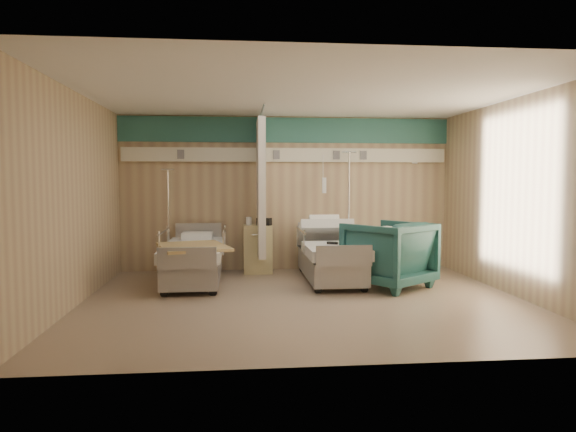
% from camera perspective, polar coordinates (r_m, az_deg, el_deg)
% --- Properties ---
extents(ground, '(6.00, 5.00, 0.00)m').
position_cam_1_polar(ground, '(7.12, 1.81, -9.34)').
color(ground, gray).
rests_on(ground, ground).
extents(room_walls, '(6.04, 5.04, 2.82)m').
position_cam_1_polar(room_walls, '(7.18, 1.34, 5.75)').
color(room_walls, tan).
rests_on(room_walls, ground).
extents(bed_right, '(1.00, 2.16, 0.63)m').
position_cam_1_polar(bed_right, '(8.41, 4.74, -5.09)').
color(bed_right, white).
rests_on(bed_right, ground).
extents(bed_left, '(1.00, 2.16, 0.63)m').
position_cam_1_polar(bed_left, '(8.31, -10.42, -5.26)').
color(bed_left, white).
rests_on(bed_left, ground).
extents(bedside_cabinet, '(0.50, 0.48, 0.85)m').
position_cam_1_polar(bedside_cabinet, '(9.16, -3.38, -3.65)').
color(bedside_cabinet, '#CDBC80').
rests_on(bedside_cabinet, ground).
extents(visitor_armchair, '(1.55, 1.55, 1.02)m').
position_cam_1_polar(visitor_armchair, '(8.02, 11.13, -4.19)').
color(visitor_armchair, '#1F4E4B').
rests_on(visitor_armchair, ground).
extents(waffle_blanket, '(0.81, 0.79, 0.07)m').
position_cam_1_polar(waffle_blanket, '(7.97, 10.98, -0.28)').
color(waffle_blanket, white).
rests_on(waffle_blanket, visitor_armchair).
extents(iv_stand_right, '(0.39, 0.39, 2.16)m').
position_cam_1_polar(iv_stand_right, '(9.40, 6.73, -3.37)').
color(iv_stand_right, silver).
rests_on(iv_stand_right, ground).
extents(iv_stand_left, '(0.33, 0.33, 1.83)m').
position_cam_1_polar(iv_stand_left, '(9.05, -13.09, -4.15)').
color(iv_stand_left, silver).
rests_on(iv_stand_left, ground).
extents(call_remote, '(0.19, 0.14, 0.04)m').
position_cam_1_polar(call_remote, '(8.16, 4.97, -3.01)').
color(call_remote, black).
rests_on(call_remote, bed_right).
extents(tan_blanket, '(1.23, 1.39, 0.04)m').
position_cam_1_polar(tan_blanket, '(7.80, -10.47, -3.37)').
color(tan_blanket, tan).
rests_on(tan_blanket, bed_left).
extents(toiletry_bag, '(0.28, 0.23, 0.13)m').
position_cam_1_polar(toiletry_bag, '(9.02, -2.66, -0.63)').
color(toiletry_bag, black).
rests_on(toiletry_bag, bedside_cabinet).
extents(white_cup, '(0.11, 0.11, 0.14)m').
position_cam_1_polar(white_cup, '(9.08, -4.37, -0.56)').
color(white_cup, white).
rests_on(white_cup, bedside_cabinet).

